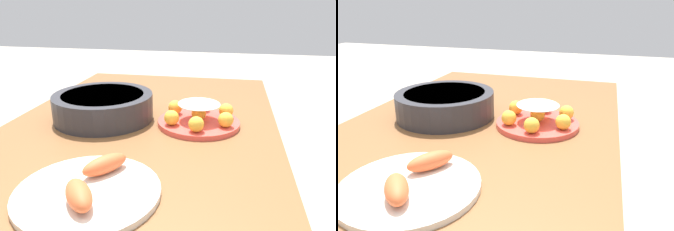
% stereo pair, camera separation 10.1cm
% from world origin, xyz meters
% --- Properties ---
extents(dining_table, '(1.48, 0.86, 0.70)m').
position_xyz_m(dining_table, '(0.00, 0.00, 0.61)').
color(dining_table, brown).
rests_on(dining_table, ground_plane).
extents(cake_plate, '(0.26, 0.26, 0.08)m').
position_xyz_m(cake_plate, '(0.08, -0.18, 0.73)').
color(cake_plate, '#E04C42').
rests_on(cake_plate, dining_table).
extents(serving_bowl, '(0.33, 0.33, 0.09)m').
position_xyz_m(serving_bowl, '(0.08, 0.14, 0.75)').
color(serving_bowl, '#2D2D33').
rests_on(serving_bowl, dining_table).
extents(seafood_platter, '(0.30, 0.30, 0.06)m').
position_xyz_m(seafood_platter, '(-0.36, -0.00, 0.71)').
color(seafood_platter, silver).
rests_on(seafood_platter, dining_table).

